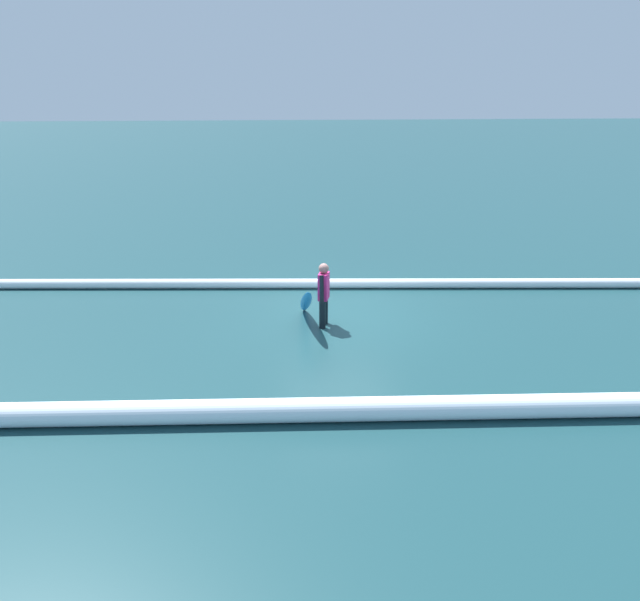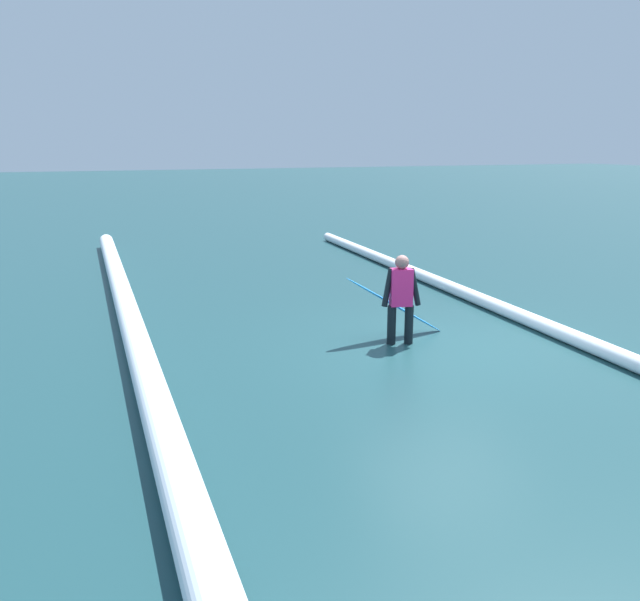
{
  "view_description": "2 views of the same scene",
  "coord_description": "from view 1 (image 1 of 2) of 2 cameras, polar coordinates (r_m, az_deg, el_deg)",
  "views": [
    {
      "loc": [
        1.46,
        13.0,
        5.11
      ],
      "look_at": [
        0.6,
        1.77,
        1.02
      ],
      "focal_mm": 34.22,
      "sensor_mm": 36.0,
      "label": 1
    },
    {
      "loc": [
        -8.46,
        5.6,
        3.12
      ],
      "look_at": [
        0.49,
        1.95,
        0.81
      ],
      "focal_mm": 37.27,
      "sensor_mm": 36.0,
      "label": 2
    }
  ],
  "objects": [
    {
      "name": "wave_crest_foreground",
      "position": [
        15.82,
        1.74,
        1.6
      ],
      "size": [
        23.18,
        1.94,
        0.25
      ],
      "primitive_type": "cylinder",
      "rotation": [
        0.0,
        1.57,
        -0.07
      ],
      "color": "white",
      "rests_on": "ground_plane"
    },
    {
      "name": "surfer",
      "position": [
        13.17,
        0.34,
        0.84
      ],
      "size": [
        0.28,
        0.63,
        1.43
      ],
      "rotation": [
        0.0,
        0.0,
        4.44
      ],
      "color": "black",
      "rests_on": "ground_plane"
    },
    {
      "name": "ground_plane",
      "position": [
        14.04,
        1.87,
        -1.37
      ],
      "size": [
        143.71,
        143.71,
        0.0
      ],
      "primitive_type": "plane",
      "color": "#193E43"
    },
    {
      "name": "wave_crest_midground",
      "position": [
        9.78,
        -0.17,
        -10.18
      ],
      "size": [
        23.62,
        1.43,
        0.39
      ],
      "primitive_type": "cylinder",
      "rotation": [
        0.0,
        1.57,
        -0.04
      ],
      "color": "white",
      "rests_on": "ground_plane"
    },
    {
      "name": "surfboard",
      "position": [
        13.33,
        -1.32,
        -0.12
      ],
      "size": [
        0.23,
        1.79,
        1.09
      ],
      "color": "#268CE5",
      "rests_on": "ground_plane"
    }
  ]
}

